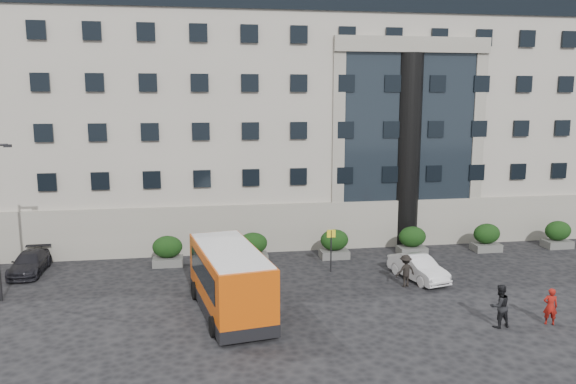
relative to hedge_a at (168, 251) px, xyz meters
name	(u,v)px	position (x,y,z in m)	size (l,w,h in m)	color
ground	(244,308)	(4.00, -7.80, -0.93)	(120.00, 120.00, 0.00)	black
civic_building	(291,110)	(10.00, 14.20, 8.07)	(44.00, 24.00, 18.00)	#9E988C
entrance_column	(407,151)	(16.00, 2.50, 5.57)	(1.80, 1.80, 13.00)	black
hedge_a	(168,251)	(0.00, 0.00, 0.00)	(1.80, 1.26, 1.84)	#50504E
hedge_b	(253,247)	(5.20, 0.00, 0.00)	(1.80, 1.26, 1.84)	#50504E
hedge_c	(334,244)	(10.40, 0.00, 0.00)	(1.80, 1.26, 1.84)	#50504E
hedge_d	(412,240)	(15.60, 0.00, 0.00)	(1.80, 1.26, 1.84)	#50504E
hedge_e	(487,237)	(20.80, 0.00, 0.00)	(1.80, 1.26, 1.84)	#50504E
hedge_f	(558,234)	(26.00, 0.00, 0.00)	(1.80, 1.26, 1.84)	#50504E
bus_stop_sign	(331,243)	(9.50, -2.80, 0.80)	(0.50, 0.08, 2.52)	#262628
minibus	(230,278)	(3.30, -8.25, 0.80)	(3.80, 7.83, 3.13)	#C34709
parked_car_c	(30,263)	(-7.86, -0.25, -0.31)	(1.72, 4.23, 1.23)	black
white_taxi	(418,268)	(14.00, -4.97, -0.24)	(1.45, 4.16, 1.37)	silver
pedestrian_a	(550,306)	(17.42, -11.92, -0.08)	(0.62, 0.41, 1.69)	maroon
pedestrian_b	(500,306)	(15.01, -11.82, 0.05)	(0.95, 0.74, 1.96)	black
pedestrian_c	(406,271)	(12.87, -5.97, -0.05)	(1.14, 0.66, 1.77)	black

